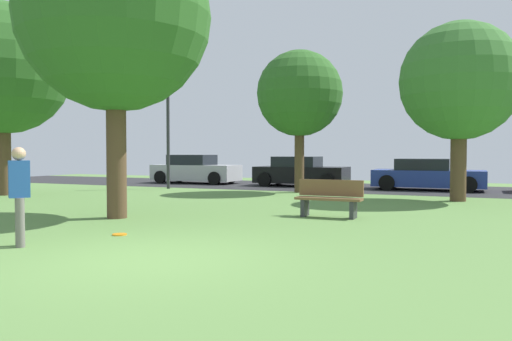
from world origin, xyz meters
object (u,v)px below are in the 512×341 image
at_px(person_catcher, 19,192).
at_px(parked_car_blue, 427,175).
at_px(maple_tree_near, 300,94).
at_px(frisbee_disc, 120,234).
at_px(maple_tree_far, 460,82).
at_px(parked_car_silver, 195,170).
at_px(oak_tree_right, 3,69).
at_px(oak_tree_center, 115,17).
at_px(parked_car_black, 301,172).
at_px(park_bench, 329,198).
at_px(street_lamp_post, 168,137).

bearing_deg(person_catcher, parked_car_blue, -160.77).
distance_m(maple_tree_near, frisbee_disc, 11.66).
bearing_deg(parked_car_blue, maple_tree_far, -73.87).
distance_m(parked_car_silver, parked_car_blue, 11.26).
relative_size(frisbee_disc, parked_car_blue, 0.06).
bearing_deg(parked_car_silver, oak_tree_right, -106.95).
xyz_separation_m(person_catcher, parked_car_blue, (5.11, 15.90, -0.31)).
bearing_deg(oak_tree_center, parked_car_silver, 112.73).
xyz_separation_m(maple_tree_near, frisbee_disc, (0.15, -11.01, -3.83)).
relative_size(maple_tree_near, parked_car_black, 1.31).
bearing_deg(park_bench, frisbee_disc, 54.88).
bearing_deg(maple_tree_near, park_bench, -65.73).
bearing_deg(oak_tree_center, maple_tree_far, 46.53).
distance_m(person_catcher, parked_car_blue, 16.70).
xyz_separation_m(oak_tree_right, maple_tree_near, (9.51, 5.53, -0.77)).
bearing_deg(maple_tree_near, parked_car_silver, 152.88).
distance_m(frisbee_disc, street_lamp_post, 12.42).
bearing_deg(street_lamp_post, maple_tree_near, 3.53).
bearing_deg(person_catcher, street_lamp_post, -119.88).
xyz_separation_m(maple_tree_near, oak_tree_center, (-1.53, -9.04, 0.93)).
height_order(oak_tree_right, parked_car_silver, oak_tree_right).
bearing_deg(person_catcher, maple_tree_far, -172.57).
xyz_separation_m(park_bench, street_lamp_post, (-8.92, 6.48, 1.79)).
bearing_deg(maple_tree_far, street_lamp_post, 175.43).
bearing_deg(oak_tree_right, parked_car_black, 47.24).
distance_m(park_bench, street_lamp_post, 11.17).
bearing_deg(oak_tree_right, frisbee_disc, -29.59).
distance_m(frisbee_disc, parked_car_blue, 14.96).
distance_m(oak_tree_right, frisbee_disc, 12.01).
bearing_deg(parked_car_blue, park_bench, -97.93).
bearing_deg(street_lamp_post, frisbee_disc, -60.69).
relative_size(oak_tree_right, park_bench, 4.38).
distance_m(maple_tree_far, frisbee_disc, 11.88).
relative_size(oak_tree_center, parked_car_black, 1.67).
distance_m(parked_car_blue, street_lamp_post, 11.08).
bearing_deg(parked_car_black, street_lamp_post, -140.48).
distance_m(parked_car_black, parked_car_blue, 5.63).
height_order(oak_tree_center, park_bench, oak_tree_center).
bearing_deg(parked_car_silver, parked_car_blue, -0.90).
relative_size(maple_tree_far, oak_tree_center, 0.81).
relative_size(person_catcher, parked_car_silver, 0.37).
bearing_deg(oak_tree_right, parked_car_blue, 32.22).
relative_size(oak_tree_right, parked_car_silver, 1.58).
xyz_separation_m(maple_tree_near, parked_car_blue, (4.49, 3.29, -3.24)).
xyz_separation_m(oak_tree_right, park_bench, (12.59, -1.30, -4.15)).
relative_size(parked_car_black, street_lamp_post, 0.94).
height_order(parked_car_blue, street_lamp_post, street_lamp_post).
relative_size(oak_tree_right, parked_car_blue, 1.58).
height_order(maple_tree_far, frisbee_disc, maple_tree_far).
xyz_separation_m(frisbee_disc, park_bench, (2.94, 4.18, 0.45)).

